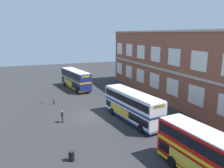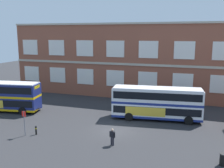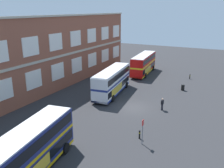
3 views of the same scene
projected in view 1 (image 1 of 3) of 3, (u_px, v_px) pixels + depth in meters
ground_plane at (101, 115)px, 33.54m from camera, size 120.00×120.00×0.00m
brick_terminal_building at (194, 69)px, 37.08m from camera, size 48.61×8.19×12.39m
double_decker_near at (75, 79)px, 48.96m from camera, size 11.27×4.34×4.07m
double_decker_middle at (132, 106)px, 30.86m from camera, size 11.24×3.99×4.07m
double_decker_far at (215, 160)px, 17.63m from camera, size 11.19×3.64×4.07m
waiting_passenger at (62, 116)px, 30.41m from camera, size 0.64×0.32×1.70m
bus_stand_flag at (49, 94)px, 38.68m from camera, size 0.44×0.10×2.70m
station_litter_bin at (71, 156)px, 21.29m from camera, size 0.60×0.60×1.03m
safety_bollard_east at (54, 102)px, 38.32m from camera, size 0.19×0.19×0.95m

